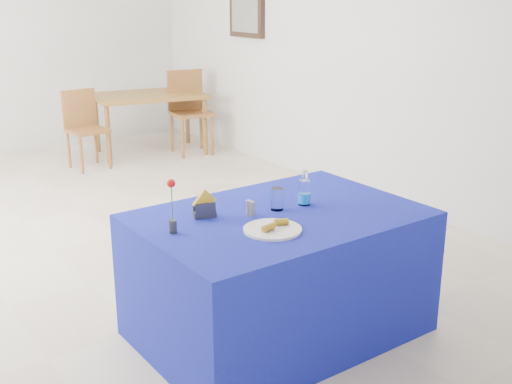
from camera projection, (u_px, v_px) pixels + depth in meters
The scene contains 16 objects.
floor at pixel (117, 235), 5.41m from camera, with size 7.00×7.00×0.00m, color beige.
room_shell at pixel (102, 22), 4.89m from camera, with size 7.00×7.00×7.00m.
picture_frame at pixel (247, 15), 7.52m from camera, with size 0.06×0.64×0.52m, color black.
picture_art at pixel (245, 15), 7.50m from camera, with size 0.02×0.52×0.40m, color #998C66.
plate at pixel (272, 230), 3.40m from camera, with size 0.31×0.31×0.01m, color silver.
drinking_glass at pixel (277, 199), 3.71m from camera, with size 0.07×0.07×0.13m, color white.
salt_shaker at pixel (249, 207), 3.63m from camera, with size 0.03×0.03×0.09m, color gray.
pepper_shaker at pixel (252, 209), 3.61m from camera, with size 0.03×0.03×0.09m, color slate.
blue_table at pixel (279, 274), 3.78m from camera, with size 1.60×1.10×0.76m.
water_bottle at pixel (304, 193), 3.80m from camera, with size 0.08×0.08×0.21m.
napkin_holder at pixel (204, 209), 3.59m from camera, with size 0.15×0.09×0.16m.
rose_vase at pixel (172, 208), 3.33m from camera, with size 0.04×0.04×0.29m.
oak_table at pixel (149, 100), 7.93m from camera, with size 1.45×1.09×0.76m.
chair_bg_left at pixel (84, 123), 7.35m from camera, with size 0.42×0.42×0.89m.
chair_bg_right at pixel (189, 106), 8.03m from camera, with size 0.53×0.53×1.03m.
banana_pieces at pixel (275, 225), 3.40m from camera, with size 0.19×0.09×0.04m.
Camera 1 is at (-2.00, -4.79, 1.98)m, focal length 45.00 mm.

